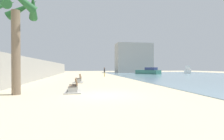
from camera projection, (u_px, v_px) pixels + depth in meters
ground_plane at (90, 78)px, 28.41m from camera, size 120.00×120.00×0.00m
seawall at (42, 69)px, 27.10m from camera, size 0.80×64.00×2.87m
water_bay at (218, 77)px, 32.53m from camera, size 36.00×68.00×0.04m
palm_tree at (16, 18)px, 10.77m from camera, size 3.18×3.20×6.66m
bench_near at (74, 89)px, 11.96m from camera, size 1.11×2.11×0.98m
bench_far at (79, 80)px, 19.70m from camera, size 1.25×2.17×0.98m
person_walking at (104, 71)px, 31.95m from camera, size 0.23×0.53×1.72m
boat_distant at (148, 71)px, 45.24m from camera, size 5.49×6.85×1.73m
boat_nearest at (188, 71)px, 51.66m from camera, size 4.47×5.34×2.23m
harbor_building at (134, 58)px, 58.68m from camera, size 12.00×6.00×9.86m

